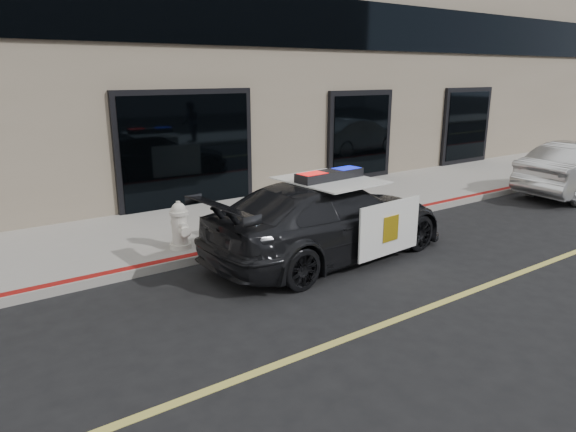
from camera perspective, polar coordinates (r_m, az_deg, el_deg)
ground at (r=8.05m, az=17.67°, el=-8.80°), size 120.00×120.00×0.00m
sidewalk_n at (r=11.72m, az=-2.90°, el=-0.01°), size 60.00×3.50×0.15m
police_car at (r=9.21m, az=4.58°, el=-0.29°), size 2.70×5.14×1.59m
fire_hydrant at (r=9.45m, az=-11.94°, el=-1.14°), size 0.39×0.55×0.87m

